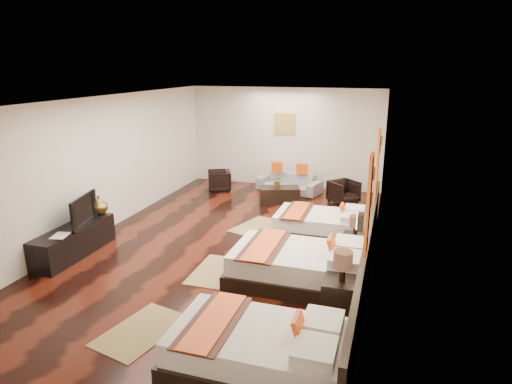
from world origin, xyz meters
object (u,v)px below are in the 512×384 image
(bed_mid, at_px, (301,265))
(tv_console, at_px, (74,241))
(nightstand_a, at_px, (341,294))
(book, at_px, (53,236))
(tv, at_px, (79,210))
(sofa, at_px, (289,182))
(armchair_right, at_px, (344,192))
(bed_near, at_px, (260,349))
(bed_far, at_px, (322,224))
(coffee_table, at_px, (279,195))
(figurine, at_px, (99,205))
(nightstand_b, at_px, (354,244))
(table_plant, at_px, (277,182))
(armchair_left, at_px, (219,180))

(bed_mid, relative_size, tv_console, 1.23)
(nightstand_a, distance_m, book, 4.95)
(tv, distance_m, book, 0.70)
(sofa, bearing_deg, armchair_right, -7.57)
(bed_near, relative_size, bed_far, 1.08)
(armchair_right, xyz_separation_m, coffee_table, (-1.57, -0.43, -0.09))
(bed_near, distance_m, sofa, 7.51)
(figurine, height_order, sofa, figurine)
(bed_far, relative_size, nightstand_b, 2.26)
(tv_console, xyz_separation_m, figurine, (0.00, 0.80, 0.46))
(bed_mid, xyz_separation_m, tv_console, (-4.20, -0.22, -0.01))
(bed_mid, height_order, coffee_table, bed_mid)
(sofa, bearing_deg, figurine, -107.45)
(bed_mid, relative_size, coffee_table, 2.21)
(tv, bearing_deg, bed_far, -75.41)
(bed_mid, height_order, table_plant, bed_mid)
(coffee_table, relative_size, table_plant, 3.51)
(armchair_left, bearing_deg, nightstand_a, 11.20)
(bed_mid, height_order, nightstand_a, nightstand_a)
(nightstand_a, distance_m, armchair_right, 5.37)
(bed_mid, bearing_deg, armchair_right, 87.91)
(bed_near, bearing_deg, nightstand_b, 77.53)
(coffee_table, bearing_deg, nightstand_b, -53.76)
(bed_far, relative_size, nightstand_a, 1.92)
(nightstand_a, distance_m, sofa, 6.34)
(tv, xyz_separation_m, figurine, (-0.05, 0.64, -0.10))
(figurine, bearing_deg, armchair_right, 41.97)
(armchair_right, bearing_deg, armchair_left, 129.97)
(bed_near, bearing_deg, armchair_right, 88.59)
(book, height_order, coffee_table, book)
(bed_far, bearing_deg, tv_console, -150.70)
(nightstand_a, distance_m, nightstand_b, 1.98)
(nightstand_b, height_order, armchair_left, nightstand_b)
(armchair_right, relative_size, table_plant, 2.27)
(bed_near, height_order, tv, tv)
(nightstand_a, xyz_separation_m, tv, (-4.90, 0.78, 0.48))
(nightstand_a, xyz_separation_m, table_plant, (-2.21, 4.91, 0.20))
(bed_far, xyz_separation_m, tv, (-4.14, -2.19, 0.58))
(sofa, relative_size, armchair_left, 2.82)
(bed_near, relative_size, armchair_right, 3.15)
(figurine, relative_size, coffee_table, 0.36)
(nightstand_b, distance_m, figurine, 5.00)
(nightstand_b, bearing_deg, bed_mid, -123.28)
(tv_console, relative_size, figurine, 4.96)
(tv_console, bearing_deg, bed_near, -25.78)
(book, bearing_deg, nightstand_b, 20.53)
(bed_far, relative_size, book, 5.69)
(sofa, relative_size, coffee_table, 1.77)
(bed_near, bearing_deg, table_plant, 102.99)
(bed_near, distance_m, tv_console, 4.66)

